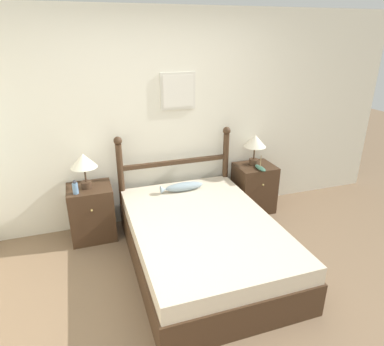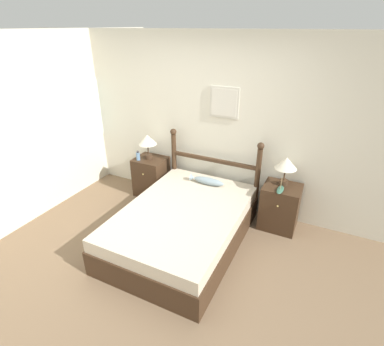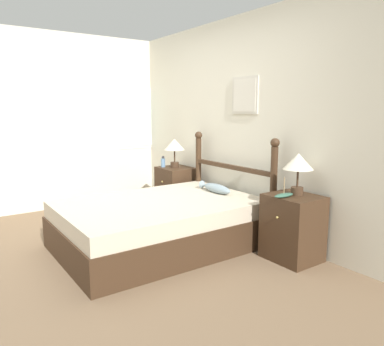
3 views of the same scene
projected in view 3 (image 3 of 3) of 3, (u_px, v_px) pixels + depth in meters
The scene contains 12 objects.
ground_plane at pixel (106, 254), 3.84m from camera, with size 16.00×16.00×0.00m, color #7A6047.
wall_back at pixel (235, 125), 4.60m from camera, with size 6.40×0.08×2.55m.
wall_left at pixel (47, 122), 5.36m from camera, with size 0.08×6.40×2.55m.
bed at pixel (160, 224), 4.03m from camera, with size 1.43×2.08×0.50m.
headboard at pixel (231, 177), 4.52m from camera, with size 1.46×0.10×1.17m.
nightstand_left at pixel (176, 190), 5.37m from camera, with size 0.50×0.46×0.65m.
nightstand_right at pixel (293, 228), 3.66m from camera, with size 0.50×0.46×0.65m.
table_lamp_left at pixel (174, 146), 5.27m from camera, with size 0.29×0.29×0.40m.
table_lamp_right at pixel (298, 164), 3.58m from camera, with size 0.29×0.29×0.40m.
bottle at pixel (163, 162), 5.34m from camera, with size 0.06×0.06×0.16m.
model_boat at pixel (284, 195), 3.53m from camera, with size 0.08×0.24×0.19m.
fish_pillow at pixel (216, 188), 4.39m from camera, with size 0.53×0.12×0.10m.
Camera 3 is at (3.49, -1.37, 1.47)m, focal length 35.00 mm.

